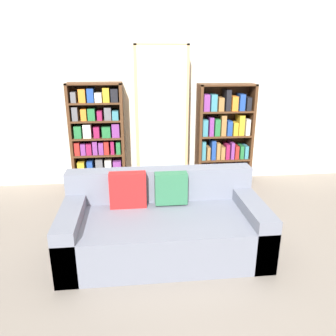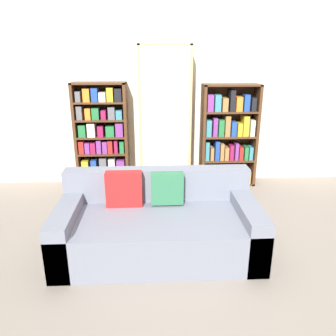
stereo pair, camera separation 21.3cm
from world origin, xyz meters
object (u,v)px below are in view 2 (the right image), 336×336
bookshelf_left (102,136)px  wine_bottle (199,190)px  display_cabinet (165,119)px  couch (158,225)px  bookshelf_right (228,138)px

bookshelf_left → wine_bottle: size_ratio=4.50×
display_cabinet → couch: bearing=-94.6°
bookshelf_right → wine_bottle: size_ratio=4.40×
bookshelf_left → display_cabinet: 0.94m
couch → bookshelf_right: 2.12m
couch → bookshelf_left: bearing=113.3°
bookshelf_left → bookshelf_right: size_ratio=1.02×
couch → bookshelf_left: 1.99m
bookshelf_right → bookshelf_left: bearing=-180.0°
bookshelf_left → bookshelf_right: bearing=0.0°
bookshelf_left → display_cabinet: (0.91, -0.02, 0.24)m
wine_bottle → bookshelf_right: bearing=51.2°
bookshelf_left → bookshelf_right: 1.84m
wine_bottle → display_cabinet: bearing=126.0°
couch → wine_bottle: bearing=63.5°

